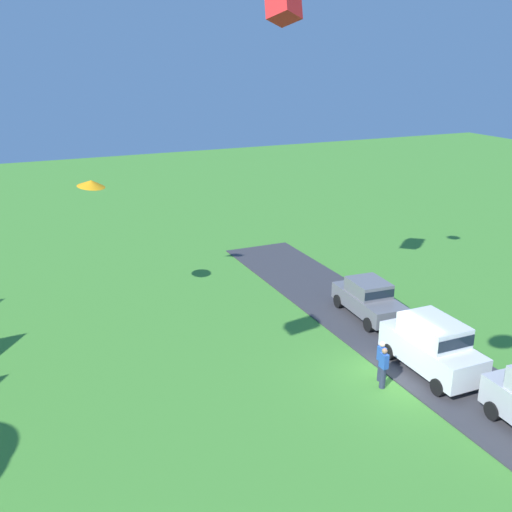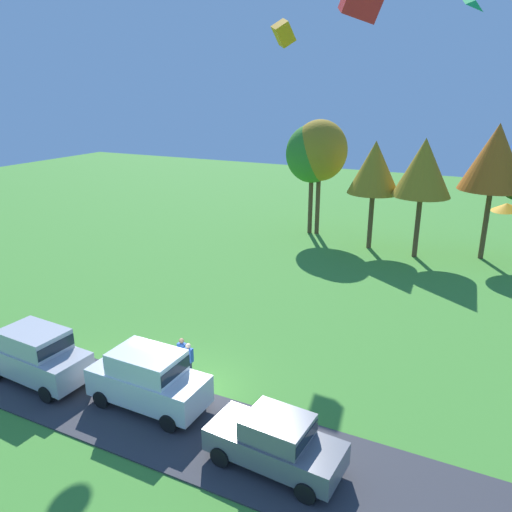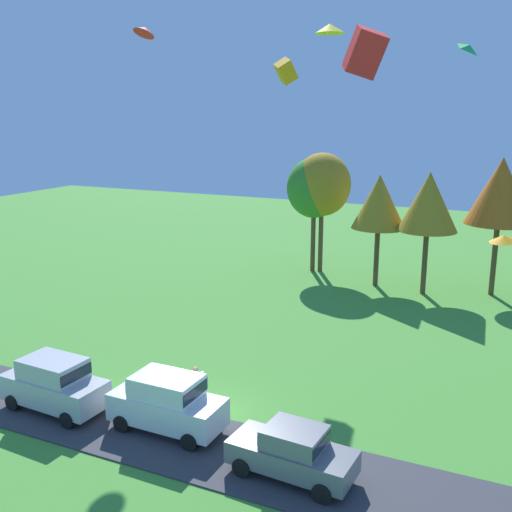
% 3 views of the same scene
% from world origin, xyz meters
% --- Properties ---
extents(ground_plane, '(120.00, 120.00, 0.00)m').
position_xyz_m(ground_plane, '(0.00, 0.00, 0.00)').
color(ground_plane, '#478E33').
extents(pavement_strip, '(36.00, 4.40, 0.06)m').
position_xyz_m(pavement_strip, '(0.00, -2.07, 0.03)').
color(pavement_strip, '#38383D').
rests_on(pavement_strip, ground).
extents(car_suv_near_entrance, '(4.70, 2.25, 2.28)m').
position_xyz_m(car_suv_near_entrance, '(-5.43, -2.20, 1.30)').
color(car_suv_near_entrance, '#B7B7BC').
rests_on(car_suv_near_entrance, ground).
extents(car_suv_mid_row, '(4.62, 2.09, 2.28)m').
position_xyz_m(car_suv_mid_row, '(-0.21, -1.60, 1.30)').
color(car_suv_mid_row, white).
rests_on(car_suv_mid_row, ground).
extents(car_sedan_far_end, '(4.51, 2.19, 1.84)m').
position_xyz_m(car_sedan_far_end, '(5.42, -2.43, 1.04)').
color(car_sedan_far_end, slate).
rests_on(car_sedan_far_end, ground).
extents(person_watching_sky, '(0.36, 0.24, 1.71)m').
position_xyz_m(person_watching_sky, '(0.12, 0.61, 0.88)').
color(person_watching_sky, '#2D334C').
rests_on(person_watching_sky, ground).
extents(person_beside_suv, '(0.36, 0.24, 1.71)m').
position_xyz_m(person_beside_suv, '(-0.37, 0.86, 0.88)').
color(person_beside_suv, '#2D334C').
rests_on(person_beside_suv, ground).
extents(tree_far_right, '(4.25, 4.25, 8.96)m').
position_xyz_m(tree_far_right, '(-3.32, 24.08, 6.60)').
color(tree_far_right, brown).
rests_on(tree_far_right, ground).
extents(tree_far_left, '(4.42, 4.42, 9.32)m').
position_xyz_m(tree_far_left, '(-2.72, 24.18, 6.86)').
color(tree_far_left, brown).
rests_on(tree_far_left, ground).
extents(tree_left_of_center, '(3.82, 3.82, 8.06)m').
position_xyz_m(tree_left_of_center, '(2.23, 22.14, 6.11)').
color(tree_left_of_center, brown).
rests_on(tree_left_of_center, ground).
extents(tree_center_back, '(4.00, 4.00, 8.45)m').
position_xyz_m(tree_center_back, '(5.73, 21.54, 6.41)').
color(tree_center_back, brown).
rests_on(tree_center_back, ground).
extents(tree_right_of_center, '(4.48, 4.48, 9.45)m').
position_xyz_m(tree_right_of_center, '(10.08, 23.26, 7.18)').
color(tree_right_of_center, brown).
rests_on(tree_right_of_center, ground).
extents(kite_delta_trailing_tail, '(1.85, 1.85, 0.48)m').
position_xyz_m(kite_delta_trailing_tail, '(11.03, 9.52, 6.70)').
color(kite_delta_trailing_tail, orange).
extents(kite_box_topmost, '(1.51, 1.74, 1.74)m').
position_xyz_m(kite_box_topmost, '(-2.36, 15.65, 14.75)').
color(kite_box_topmost, orange).
extents(kite_diamond_low_drifter, '(1.34, 1.32, 0.75)m').
position_xyz_m(kite_diamond_low_drifter, '(8.23, 15.40, 15.66)').
color(kite_diamond_low_drifter, green).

